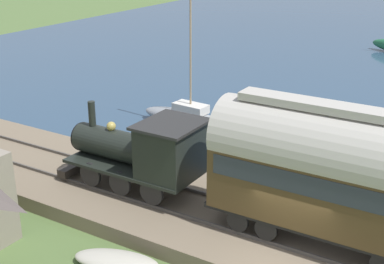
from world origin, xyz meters
TOP-DOWN VIEW (x-y plane):
  - rail_embankment at (1.22, 0.00)m, footprint 5.53×56.00m
  - steam_locomotive at (1.22, 6.20)m, footprint 2.42×5.82m
  - passenger_coach at (1.22, -0.97)m, footprint 2.41×8.05m
  - sailboat_gray at (9.38, 9.26)m, footprint 1.98×6.25m
  - rowboat_near_shore at (12.19, 2.69)m, footprint 1.13×2.69m
  - beached_dinghy at (-2.56, 4.63)m, footprint 1.88×3.00m

SIDE VIEW (x-z plane):
  - beached_dinghy at x=-2.56m, z-range 0.00..0.44m
  - rowboat_near_shore at x=12.19m, z-range 0.01..0.50m
  - rail_embankment at x=1.22m, z-range -0.06..0.65m
  - sailboat_gray at x=9.38m, z-range -3.96..5.08m
  - steam_locomotive at x=1.22m, z-range 0.78..3.86m
  - passenger_coach at x=1.22m, z-range 0.91..5.46m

